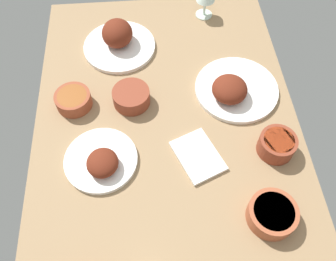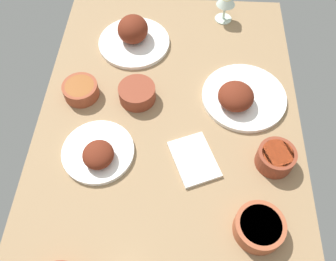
{
  "view_description": "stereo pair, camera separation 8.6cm",
  "coord_description": "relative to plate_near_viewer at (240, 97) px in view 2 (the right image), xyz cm",
  "views": [
    {
      "loc": [
        62.69,
        -5.2,
        105.05
      ],
      "look_at": [
        0.0,
        0.0,
        6.0
      ],
      "focal_mm": 38.04,
      "sensor_mm": 36.0,
      "label": 1
    },
    {
      "loc": [
        62.81,
        3.42,
        105.05
      ],
      "look_at": [
        0.0,
        0.0,
        6.0
      ],
      "focal_mm": 38.04,
      "sensor_mm": 36.0,
      "label": 2
    }
  ],
  "objects": [
    {
      "name": "bowl_soup",
      "position": [
        0.16,
        -56.26,
        0.17
      ],
      "size": [
        12.4,
        12.4,
        5.19
      ],
      "color": "brown",
      "rests_on": "dining_table"
    },
    {
      "name": "bowl_sauce",
      "position": [
        24.0,
        9.43,
        0.82
      ],
      "size": [
        11.79,
        11.79,
        6.48
      ],
      "color": "brown",
      "rests_on": "dining_table"
    },
    {
      "name": "dining_table",
      "position": [
        14.98,
        -24.53,
        -4.67
      ],
      "size": [
        140.0,
        90.0,
        4.0
      ],
      "primitive_type": "cube",
      "color": "#937551",
      "rests_on": "ground"
    },
    {
      "name": "plate_center_main",
      "position": [
        -27.33,
        -40.38,
        0.97
      ],
      "size": [
        27.98,
        27.98,
        10.85
      ],
      "color": "white",
      "rests_on": "dining_table"
    },
    {
      "name": "plate_near_viewer",
      "position": [
        0.0,
        0.0,
        0.0
      ],
      "size": [
        29.92,
        29.92,
        8.73
      ],
      "color": "white",
      "rests_on": "dining_table"
    },
    {
      "name": "bowl_pasta",
      "position": [
        46.1,
        2.64,
        0.33
      ],
      "size": [
        14.14,
        14.14,
        5.51
      ],
      "color": "#A35133",
      "rests_on": "dining_table"
    },
    {
      "name": "folded_napkin",
      "position": [
        24.48,
        -15.69,
        -2.07
      ],
      "size": [
        20.42,
        17.86,
        1.2
      ],
      "primitive_type": "cube",
      "rotation": [
        0.0,
        0.0,
        0.39
      ],
      "color": "white",
      "rests_on": "dining_table"
    },
    {
      "name": "bowl_onions",
      "position": [
        0.62,
        -36.18,
        0.42
      ],
      "size": [
        12.95,
        12.95,
        5.68
      ],
      "color": "brown",
      "rests_on": "dining_table"
    },
    {
      "name": "plate_far_side",
      "position": [
        24.66,
        -46.18,
        -0.52
      ],
      "size": [
        23.26,
        23.26,
        7.01
      ],
      "color": "white",
      "rests_on": "dining_table"
    }
  ]
}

